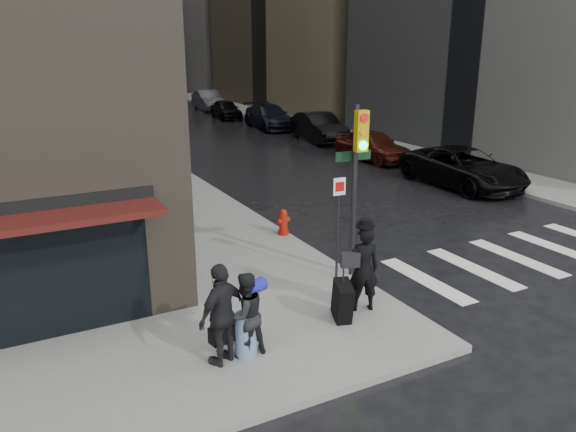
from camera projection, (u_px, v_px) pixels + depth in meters
name	position (u px, v px, depth m)	size (l,w,h in m)	color
ground	(326.00, 331.00, 11.37)	(140.00, 140.00, 0.00)	black
sidewalk_left	(93.00, 136.00, 34.11)	(4.00, 50.00, 0.15)	slate
sidewalk_right	(288.00, 122.00, 40.15)	(3.00, 50.00, 0.15)	slate
crosswalk	(537.00, 252.00, 15.57)	(8.50, 3.00, 0.01)	silver
man_overcoat	(359.00, 274.00, 11.60)	(1.31, 0.95, 2.05)	black
man_jeans	(245.00, 315.00, 9.99)	(1.17, 0.74, 1.60)	black
man_greycoat	(222.00, 314.00, 9.73)	(1.19, 0.90, 1.88)	black
traffic_light	(356.00, 169.00, 12.89)	(1.03, 0.49, 4.11)	black
fire_hydrant	(283.00, 223.00, 16.51)	(0.44, 0.34, 0.77)	#971509
parked_car_0	(463.00, 167.00, 22.48)	(2.56, 5.55, 1.54)	black
parked_car_1	(372.00, 145.00, 27.45)	(1.77, 4.40, 1.50)	#3C140C
parked_car_2	(319.00, 127.00, 32.66)	(1.74, 4.99, 1.64)	black
parked_car_3	(269.00, 117.00, 37.56)	(2.19, 5.38, 1.56)	black
parked_car_4	(226.00, 109.00, 42.27)	(1.65, 4.11, 1.40)	black
parked_car_5	(208.00, 100.00, 47.58)	(1.74, 4.99, 1.65)	#45454A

